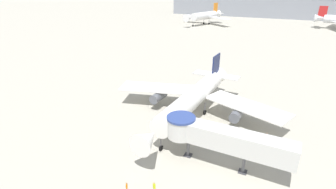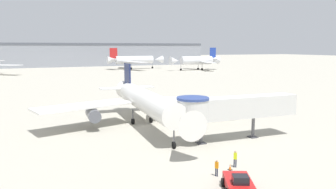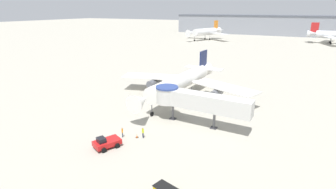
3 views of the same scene
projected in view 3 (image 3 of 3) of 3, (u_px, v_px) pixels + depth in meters
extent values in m
plane|color=#A8A393|center=(179.00, 98.00, 59.62)|extent=(800.00, 800.00, 0.00)
cylinder|color=white|center=(180.00, 82.00, 57.81)|extent=(4.73, 23.68, 3.37)
cone|color=white|center=(140.00, 101.00, 45.54)|extent=(3.58, 3.90, 3.37)
cone|color=white|center=(203.00, 70.00, 68.42)|extent=(3.66, 5.24, 3.37)
cube|color=white|center=(153.00, 76.00, 64.84)|extent=(15.71, 8.77, 0.22)
cube|color=white|center=(224.00, 87.00, 56.07)|extent=(15.75, 10.22, 0.22)
cube|color=#141E4C|center=(203.00, 59.00, 67.27)|extent=(0.48, 4.20, 4.38)
cube|color=white|center=(204.00, 68.00, 68.44)|extent=(10.28, 3.52, 0.18)
cylinder|color=#565960|center=(154.00, 83.00, 63.50)|extent=(2.09, 4.30, 1.85)
cylinder|color=#565960|center=(216.00, 93.00, 55.87)|extent=(2.09, 4.30, 1.85)
cylinder|color=#4C4C51|center=(152.00, 109.00, 49.34)|extent=(0.18, 0.18, 1.94)
cylinder|color=black|center=(152.00, 114.00, 49.64)|extent=(0.31, 0.91, 0.90)
cylinder|color=#4C4C51|center=(180.00, 89.00, 61.78)|extent=(0.22, 0.22, 1.94)
cylinder|color=black|center=(180.00, 93.00, 62.08)|extent=(0.45, 0.92, 0.90)
cylinder|color=#4C4C51|center=(192.00, 91.00, 60.32)|extent=(0.22, 0.22, 1.94)
cylinder|color=black|center=(192.00, 95.00, 60.62)|extent=(0.45, 0.92, 0.90)
cube|color=silver|center=(206.00, 102.00, 44.13)|extent=(15.42, 3.24, 2.80)
cylinder|color=silver|center=(167.00, 95.00, 47.71)|extent=(3.90, 3.90, 2.80)
cylinder|color=navy|center=(167.00, 87.00, 47.22)|extent=(4.10, 4.09, 0.30)
cylinder|color=#56565B|center=(173.00, 111.00, 48.04)|extent=(0.44, 0.44, 3.00)
cube|color=#333338|center=(173.00, 119.00, 48.49)|extent=(1.10, 1.10, 0.12)
cylinder|color=#56565B|center=(214.00, 120.00, 44.32)|extent=(0.44, 0.44, 3.00)
cube|color=#333338|center=(214.00, 128.00, 44.77)|extent=(1.10, 1.10, 0.12)
cube|color=red|center=(107.00, 143.00, 38.41)|extent=(3.61, 4.39, 0.74)
cube|color=black|center=(101.00, 140.00, 37.70)|extent=(1.64, 1.53, 0.67)
cylinder|color=black|center=(97.00, 144.00, 38.76)|extent=(0.64, 0.83, 0.75)
cylinder|color=black|center=(104.00, 150.00, 37.08)|extent=(0.64, 0.83, 0.75)
cylinder|color=black|center=(110.00, 140.00, 39.98)|extent=(0.64, 0.83, 0.75)
cylinder|color=black|center=(117.00, 146.00, 38.30)|extent=(0.64, 0.83, 0.75)
cube|color=black|center=(166.00, 188.00, 27.69)|extent=(2.98, 2.18, 0.08)
cube|color=black|center=(239.00, 109.00, 53.00)|extent=(0.47, 0.47, 0.04)
cone|color=orange|center=(239.00, 108.00, 52.88)|extent=(0.32, 0.32, 0.73)
cylinder|color=white|center=(239.00, 107.00, 52.85)|extent=(0.18, 0.18, 0.09)
cube|color=black|center=(137.00, 137.00, 41.46)|extent=(0.39, 0.39, 0.04)
cone|color=orange|center=(137.00, 136.00, 41.36)|extent=(0.27, 0.27, 0.60)
cylinder|color=white|center=(137.00, 135.00, 41.34)|extent=(0.15, 0.15, 0.07)
cylinder|color=#1E2338|center=(123.00, 134.00, 41.62)|extent=(0.12, 0.12, 0.80)
cylinder|color=#1E2338|center=(122.00, 135.00, 41.46)|extent=(0.12, 0.12, 0.80)
cube|color=orange|center=(122.00, 131.00, 41.32)|extent=(0.31, 0.37, 0.64)
sphere|color=tan|center=(122.00, 128.00, 41.18)|extent=(0.22, 0.22, 0.22)
cylinder|color=#1E2338|center=(143.00, 135.00, 41.23)|extent=(0.13, 0.13, 0.87)
cylinder|color=#1E2338|center=(143.00, 135.00, 41.38)|extent=(0.13, 0.13, 0.87)
cube|color=#D1E019|center=(143.00, 131.00, 41.07)|extent=(0.40, 0.36, 0.69)
sphere|color=tan|center=(143.00, 128.00, 40.92)|extent=(0.23, 0.23, 0.23)
cylinder|color=white|center=(205.00, 32.00, 169.27)|extent=(10.80, 20.48, 4.37)
cone|color=white|center=(190.00, 33.00, 159.93)|extent=(5.72, 5.98, 4.37)
cone|color=white|center=(216.00, 31.00, 176.88)|extent=(6.30, 7.63, 4.37)
cube|color=white|center=(197.00, 32.00, 177.83)|extent=(14.52, 5.38, 0.22)
cube|color=white|center=(220.00, 34.00, 164.92)|extent=(14.51, 12.75, 0.22)
cube|color=orange|center=(216.00, 25.00, 175.44)|extent=(1.58, 3.95, 5.68)
cube|color=white|center=(216.00, 30.00, 176.86)|extent=(10.19, 5.95, 0.18)
cylinder|color=#4C4C51|center=(195.00, 38.00, 163.58)|extent=(0.18, 0.18, 2.51)
cylinder|color=black|center=(194.00, 40.00, 163.97)|extent=(0.61, 1.12, 1.10)
cylinder|color=#4C4C51|center=(205.00, 37.00, 173.35)|extent=(0.22, 0.22, 2.51)
cylinder|color=black|center=(205.00, 39.00, 173.74)|extent=(0.74, 1.17, 1.10)
cylinder|color=#4C4C51|center=(210.00, 37.00, 170.64)|extent=(0.22, 0.22, 2.51)
cylinder|color=black|center=(210.00, 39.00, 171.03)|extent=(0.74, 1.17, 1.10)
cone|color=silver|center=(313.00, 34.00, 155.74)|extent=(6.53, 4.44, 4.28)
cube|color=silver|center=(333.00, 38.00, 143.62)|extent=(10.17, 16.57, 0.22)
cube|color=silver|center=(329.00, 34.00, 160.77)|extent=(9.50, 16.57, 0.22)
cube|color=#B21E1E|center=(315.00, 27.00, 154.40)|extent=(4.26, 0.35, 5.57)
cube|color=silver|center=(313.00, 33.00, 155.63)|extent=(3.25, 10.77, 0.18)
cylinder|color=#4C4C51|center=(331.00, 41.00, 151.20)|extent=(0.22, 0.22, 2.46)
cylinder|color=black|center=(331.00, 43.00, 151.58)|extent=(1.11, 0.43, 1.10)
cylinder|color=#4C4C51|center=(330.00, 40.00, 154.50)|extent=(0.22, 0.22, 2.46)
cylinder|color=black|center=(330.00, 42.00, 154.88)|extent=(1.11, 0.43, 1.10)
cube|color=gray|center=(290.00, 26.00, 200.02)|extent=(176.74, 24.38, 13.64)
cube|color=#4C515B|center=(292.00, 16.00, 197.71)|extent=(176.74, 24.87, 1.20)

